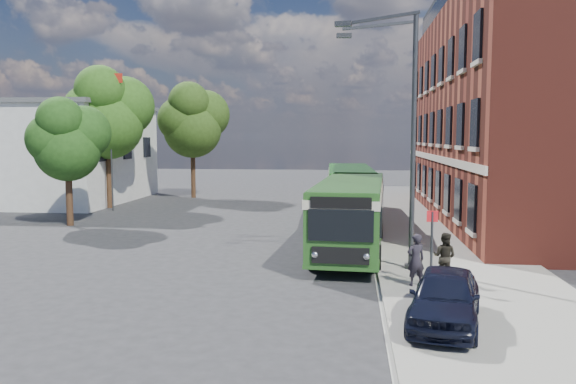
# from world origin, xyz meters

# --- Properties ---
(ground) EXTENTS (120.00, 120.00, 0.00)m
(ground) POSITION_xyz_m (0.00, 0.00, 0.00)
(ground) COLOR #29292B
(ground) RESTS_ON ground
(pavement) EXTENTS (6.00, 48.00, 0.15)m
(pavement) POSITION_xyz_m (7.00, 8.00, 0.07)
(pavement) COLOR gray
(pavement) RESTS_ON ground
(kerb_line) EXTENTS (0.12, 48.00, 0.01)m
(kerb_line) POSITION_xyz_m (3.95, 8.00, 0.01)
(kerb_line) COLOR beige
(kerb_line) RESTS_ON ground
(brick_office) EXTENTS (12.10, 26.00, 14.20)m
(brick_office) POSITION_xyz_m (14.00, 12.00, 6.97)
(brick_office) COLOR maroon
(brick_office) RESTS_ON ground
(white_building) EXTENTS (9.40, 13.40, 7.30)m
(white_building) POSITION_xyz_m (-18.00, 18.00, 3.66)
(white_building) COLOR silver
(white_building) RESTS_ON ground
(flagpole) EXTENTS (0.95, 0.10, 9.00)m
(flagpole) POSITION_xyz_m (-12.45, 13.00, 4.94)
(flagpole) COLOR #36393B
(flagpole) RESTS_ON ground
(street_lamp) EXTENTS (2.96, 2.38, 9.00)m
(street_lamp) POSITION_xyz_m (4.84, -2.00, 4.79)
(street_lamp) COLOR #36393B
(street_lamp) RESTS_ON ground
(bus_stop_sign) EXTENTS (0.35, 0.08, 2.52)m
(bus_stop_sign) POSITION_xyz_m (5.60, -4.20, 1.51)
(bus_stop_sign) COLOR #36393B
(bus_stop_sign) RESTS_ON ground
(bus_front) EXTENTS (3.25, 11.05, 3.02)m
(bus_front) POSITION_xyz_m (3.06, 1.52, 1.83)
(bus_front) COLOR #28591F
(bus_front) RESTS_ON ground
(bus_rear) EXTENTS (2.99, 11.38, 3.02)m
(bus_rear) POSITION_xyz_m (3.00, 11.32, 1.83)
(bus_rear) COLOR #186119
(bus_rear) RESTS_ON ground
(parked_car) EXTENTS (2.53, 4.39, 1.40)m
(parked_car) POSITION_xyz_m (5.41, -8.02, 0.85)
(parked_car) COLOR black
(parked_car) RESTS_ON pavement
(pedestrian_a) EXTENTS (0.71, 0.60, 1.66)m
(pedestrian_a) POSITION_xyz_m (5.10, -4.36, 0.98)
(pedestrian_a) COLOR black
(pedestrian_a) RESTS_ON pavement
(pedestrian_b) EXTENTS (0.96, 0.89, 1.59)m
(pedestrian_b) POSITION_xyz_m (6.10, -3.62, 0.95)
(pedestrian_b) COLOR black
(pedestrian_b) RESTS_ON pavement
(tree_left) EXTENTS (4.12, 3.92, 6.96)m
(tree_left) POSITION_xyz_m (-12.18, 6.77, 4.72)
(tree_left) COLOR #342213
(tree_left) RESTS_ON ground
(tree_mid) EXTENTS (5.63, 5.36, 9.51)m
(tree_mid) POSITION_xyz_m (-13.26, 14.35, 6.46)
(tree_mid) COLOR #342213
(tree_mid) RESTS_ON ground
(tree_right) EXTENTS (5.38, 5.11, 9.08)m
(tree_right) POSITION_xyz_m (-9.38, 21.31, 6.16)
(tree_right) COLOR #342213
(tree_right) RESTS_ON ground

